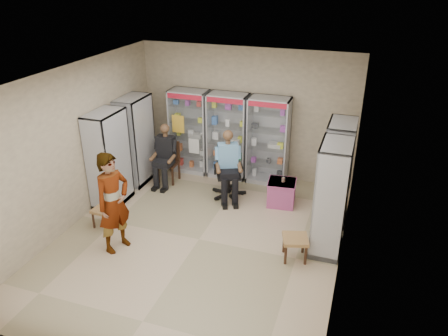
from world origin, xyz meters
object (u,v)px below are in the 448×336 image
(standing_man, at_px, (113,203))
(woven_stool_b, at_px, (105,217))
(wooden_chair, at_px, (168,162))
(pink_trunk, at_px, (281,193))
(woven_stool_a, at_px, (295,248))
(cabinet_left_far, at_px, (136,140))
(cabinet_back_right, at_px, (268,141))
(cabinet_left_near, at_px, (109,159))
(cabinet_back_left, at_px, (190,132))
(cabinet_right_near, at_px, (331,198))
(office_chair, at_px, (228,172))
(cabinet_back_mid, at_px, (228,136))
(seated_shopkeeper, at_px, (228,166))
(cabinet_right_far, at_px, (337,172))

(standing_man, bearing_deg, woven_stool_b, 66.60)
(wooden_chair, relative_size, pink_trunk, 1.72)
(woven_stool_a, bearing_deg, cabinet_left_far, 155.83)
(cabinet_back_right, height_order, woven_stool_b, cabinet_back_right)
(cabinet_left_near, height_order, wooden_chair, cabinet_left_near)
(cabinet_back_left, relative_size, wooden_chair, 2.13)
(woven_stool_b, bearing_deg, pink_trunk, 32.48)
(cabinet_right_near, height_order, pink_trunk, cabinet_right_near)
(cabinet_back_left, bearing_deg, office_chair, -36.57)
(cabinet_back_left, bearing_deg, woven_stool_b, -101.47)
(cabinet_left_far, relative_size, woven_stool_a, 4.78)
(cabinet_back_mid, xyz_separation_m, cabinet_left_near, (-1.88, -2.03, 0.00))
(cabinet_back_left, bearing_deg, cabinet_right_near, -32.28)
(cabinet_left_far, bearing_deg, cabinet_right_near, 73.75)
(office_chair, bearing_deg, seated_shopkeeper, -114.78)
(woven_stool_a, relative_size, standing_man, 0.23)
(office_chair, relative_size, standing_man, 0.62)
(cabinet_back_right, bearing_deg, standing_man, -118.71)
(cabinet_back_left, xyz_separation_m, office_chair, (1.28, -0.95, -0.43))
(cabinet_right_near, distance_m, woven_stool_b, 4.24)
(cabinet_back_right, distance_m, cabinet_right_far, 1.98)
(cabinet_back_right, height_order, standing_man, cabinet_back_right)
(cabinet_right_near, relative_size, wooden_chair, 2.13)
(cabinet_back_right, height_order, cabinet_right_far, same)
(cabinet_right_near, relative_size, cabinet_left_far, 1.00)
(pink_trunk, distance_m, woven_stool_a, 1.88)
(standing_man, bearing_deg, cabinet_back_right, -10.47)
(cabinet_left_far, height_order, cabinet_left_near, same)
(cabinet_back_left, bearing_deg, cabinet_right_far, -17.75)
(cabinet_left_near, relative_size, woven_stool_b, 5.18)
(cabinet_back_left, height_order, pink_trunk, cabinet_back_left)
(cabinet_back_left, bearing_deg, standing_man, -89.55)
(cabinet_right_near, height_order, cabinet_left_far, same)
(cabinet_right_far, height_order, cabinet_left_near, same)
(wooden_chair, bearing_deg, cabinet_left_far, -163.61)
(pink_trunk, xyz_separation_m, woven_stool_a, (0.61, -1.77, -0.05))
(cabinet_back_mid, bearing_deg, woven_stool_a, -52.22)
(pink_trunk, bearing_deg, seated_shopkeeper, -177.49)
(cabinet_back_left, xyz_separation_m, cabinet_right_far, (3.53, -1.13, 0.00))
(cabinet_right_far, relative_size, office_chair, 1.77)
(cabinet_back_right, relative_size, woven_stool_a, 4.78)
(cabinet_back_mid, distance_m, woven_stool_b, 3.36)
(office_chair, height_order, seated_shopkeeper, seated_shopkeeper)
(cabinet_right_far, xyz_separation_m, standing_man, (-3.50, -2.29, -0.09))
(cabinet_back_mid, distance_m, wooden_chair, 1.50)
(cabinet_right_far, distance_m, woven_stool_b, 4.54)
(cabinet_right_far, bearing_deg, pink_trunk, 80.40)
(woven_stool_b, bearing_deg, standing_man, -41.65)
(office_chair, relative_size, woven_stool_a, 2.70)
(seated_shopkeeper, height_order, pink_trunk, seated_shopkeeper)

